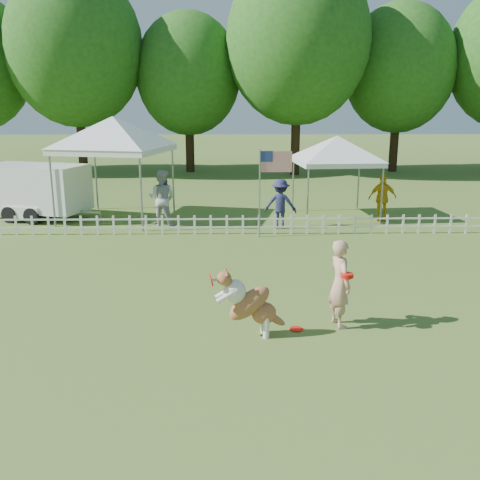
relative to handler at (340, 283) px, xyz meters
The scene contains 16 objects.
ground 1.57m from the handler, behind, with size 120.00×120.00×0.00m, color #395B1D.
picket_fence 7.20m from the handler, 100.78° to the left, with size 22.00×0.08×0.60m, color white, non-canonical shape.
handler is the anchor object (origin of this frame).
dog 1.70m from the handler, 164.82° to the right, with size 1.19×0.40×1.23m, color brown, non-canonical shape.
frisbee_on_turf 1.14m from the handler, 166.89° to the right, with size 0.24×0.24×0.02m, color red.
canopy_tent_left 11.11m from the handler, 122.36° to the left, with size 3.34×3.34×3.45m, color silver, non-canonical shape.
canopy_tent_right 9.66m from the handler, 79.81° to the left, with size 2.72×2.72×2.81m, color silver, non-canonical shape.
cargo_trailer 12.96m from the handler, 132.75° to the left, with size 4.38×1.93×1.93m, color white, non-canonical shape.
flag_pole 6.80m from the handler, 99.36° to the left, with size 1.02×0.11×2.65m, color gray, non-canonical shape.
spectator_a 9.16m from the handler, 117.35° to the left, with size 0.91×0.71×1.87m, color #A9A7AD.
spectator_b 7.88m from the handler, 92.62° to the left, with size 1.03×0.59×1.60m, color #222448.
spectator_c 9.42m from the handler, 69.97° to the left, with size 0.95×0.40×1.63m, color gold.
tree_left 24.46m from the handler, 115.64° to the left, with size 7.40×7.40×12.00m, color #214D16, non-canonical shape.
tree_center_left 23.33m from the handler, 100.90° to the left, with size 6.00×6.00×9.80m, color #214D16, non-canonical shape.
tree_center_right 21.82m from the handler, 85.50° to the left, with size 7.60×7.60×12.60m, color #214D16, non-canonical shape.
tree_right 24.22m from the handler, 71.25° to the left, with size 6.20×6.20×10.40m, color #214D16, non-canonical shape.
Camera 1 is at (-0.63, -9.15, 3.98)m, focal length 40.00 mm.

